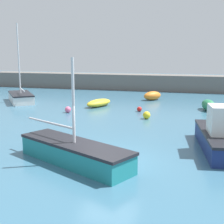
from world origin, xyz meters
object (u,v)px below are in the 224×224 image
rowboat_white_midwater (99,103)px  mooring_buoy_red (139,109)px  fishing_dinghy_green (152,96)px  dinghy_near_pier (208,105)px  motorboat_with_cabin (224,136)px  sailboat_tall_mast (21,97)px  sailboat_short_mast (74,152)px  mooring_buoy_pink (68,110)px  mooring_buoy_yellow (147,115)px

rowboat_white_midwater → mooring_buoy_red: (3.92, -1.46, -0.12)m
fishing_dinghy_green → dinghy_near_pier: bearing=-92.5°
motorboat_with_cabin → mooring_buoy_red: (-5.82, 8.95, -0.53)m
rowboat_white_midwater → mooring_buoy_red: rowboat_white_midwater is taller
motorboat_with_cabin → sailboat_tall_mast: sailboat_tall_mast is taller
sailboat_short_mast → mooring_buoy_red: bearing=114.2°
motorboat_with_cabin → mooring_buoy_red: motorboat_with_cabin is taller
dinghy_near_pier → fishing_dinghy_green: dinghy_near_pier is taller
mooring_buoy_red → fishing_dinghy_green: bearing=89.4°
rowboat_white_midwater → fishing_dinghy_green: fishing_dinghy_green is taller
motorboat_with_cabin → fishing_dinghy_green: size_ratio=2.48×
rowboat_white_midwater → sailboat_tall_mast: sailboat_tall_mast is taller
dinghy_near_pier → mooring_buoy_pink: dinghy_near_pier is taller
motorboat_with_cabin → mooring_buoy_yellow: 7.92m
fishing_dinghy_green → mooring_buoy_red: fishing_dinghy_green is taller
mooring_buoy_yellow → mooring_buoy_red: (-1.03, 2.65, -0.07)m
motorboat_with_cabin → sailboat_short_mast: (-6.23, -3.60, -0.25)m
mooring_buoy_pink → mooring_buoy_red: bearing=20.4°
mooring_buoy_red → sailboat_short_mast: bearing=-91.9°
mooring_buoy_red → mooring_buoy_pink: bearing=-159.6°
sailboat_short_mast → fishing_dinghy_green: bearing=114.7°
dinghy_near_pier → fishing_dinghy_green: (-5.28, 4.42, -0.00)m
rowboat_white_midwater → motorboat_with_cabin: 14.26m
fishing_dinghy_green → mooring_buoy_red: size_ratio=5.71×
rowboat_white_midwater → sailboat_short_mast: size_ratio=0.54×
mooring_buoy_yellow → mooring_buoy_pink: size_ratio=1.11×
rowboat_white_midwater → mooring_buoy_red: size_ratio=7.90×
sailboat_short_mast → mooring_buoy_yellow: bearing=107.8°
dinghy_near_pier → motorboat_with_cabin: 11.09m
sailboat_short_mast → mooring_buoy_red: sailboat_short_mast is taller
motorboat_with_cabin → mooring_buoy_pink: size_ratio=11.65×
sailboat_tall_mast → rowboat_white_midwater: bearing=-131.2°
fishing_dinghy_green → mooring_buoy_red: bearing=-143.3°
mooring_buoy_pink → sailboat_tall_mast: bearing=149.9°
fishing_dinghy_green → sailboat_tall_mast: bearing=148.8°
rowboat_white_midwater → sailboat_short_mast: bearing=34.5°
rowboat_white_midwater → mooring_buoy_pink: rowboat_white_midwater is taller
sailboat_tall_mast → fishing_dinghy_green: bearing=-107.2°
rowboat_white_midwater → dinghy_near_pier: 9.29m
dinghy_near_pier → mooring_buoy_red: size_ratio=6.08×
dinghy_near_pier → sailboat_tall_mast: bearing=-102.2°
sailboat_short_mast → mooring_buoy_red: (0.42, 12.55, -0.28)m
mooring_buoy_yellow → sailboat_tall_mast: bearing=160.9°
rowboat_white_midwater → sailboat_tall_mast: (-8.02, 0.37, 0.16)m
mooring_buoy_pink → motorboat_with_cabin: bearing=-31.9°
fishing_dinghy_green → mooring_buoy_yellow: size_ratio=4.23×
dinghy_near_pier → mooring_buoy_yellow: bearing=-55.3°
sailboat_short_mast → mooring_buoy_pink: bearing=141.2°
dinghy_near_pier → sailboat_short_mast: sailboat_short_mast is taller
rowboat_white_midwater → mooring_buoy_yellow: size_ratio=5.86×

